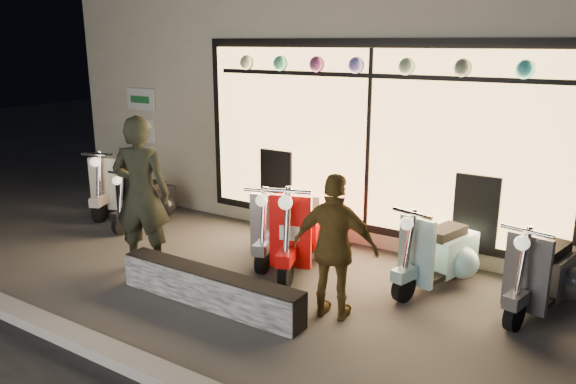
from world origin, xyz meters
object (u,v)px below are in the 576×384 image
at_px(man, 141,194).
at_px(woman, 335,248).
at_px(scooter_silver, 282,224).
at_px(scooter_red, 302,229).
at_px(graffiti_barrier, 210,288).

relative_size(man, woman, 1.27).
xyz_separation_m(man, woman, (2.69, 0.13, -0.21)).
relative_size(scooter_silver, woman, 0.93).
bearing_deg(scooter_red, graffiti_barrier, -114.97).
distance_m(man, woman, 2.70).
bearing_deg(woman, graffiti_barrier, 11.22).
height_order(graffiti_barrier, man, man).
bearing_deg(scooter_red, man, -160.23).
distance_m(scooter_silver, woman, 1.99).
xyz_separation_m(graffiti_barrier, scooter_silver, (-0.22, 1.76, 0.21)).
relative_size(scooter_red, woman, 1.02).
bearing_deg(graffiti_barrier, man, 164.99).
height_order(scooter_red, man, man).
height_order(scooter_silver, woman, woman).
bearing_deg(graffiti_barrier, scooter_silver, 97.05).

